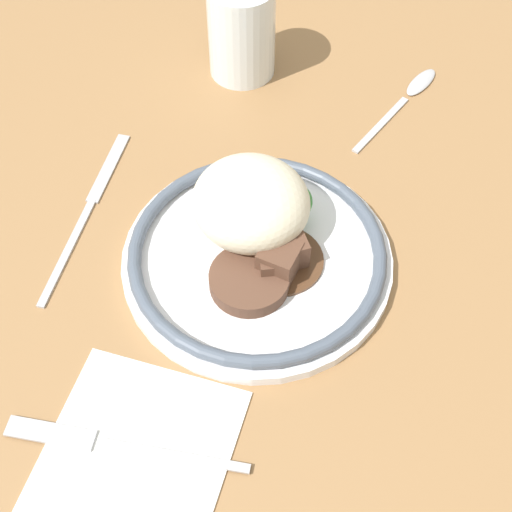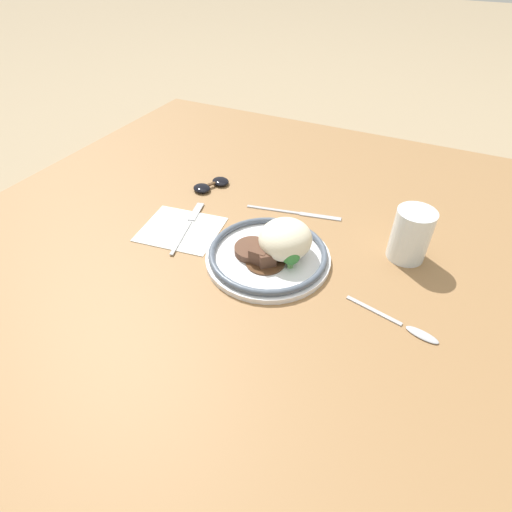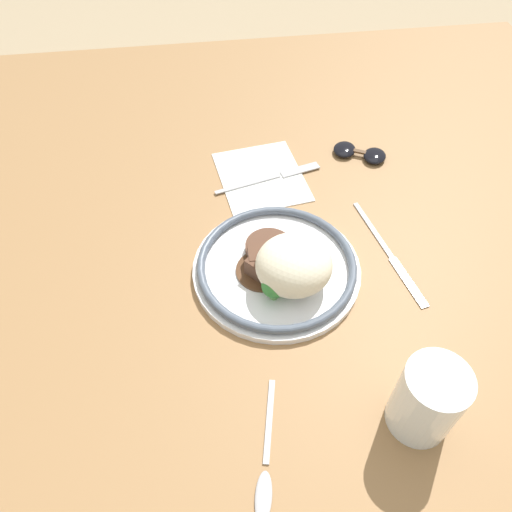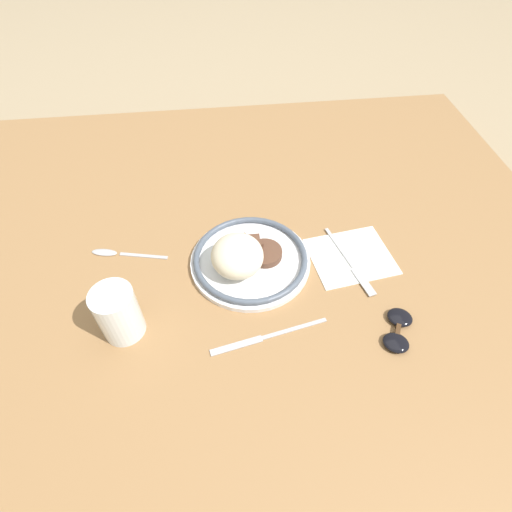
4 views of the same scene
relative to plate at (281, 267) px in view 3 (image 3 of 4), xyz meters
name	(u,v)px [view 3 (image 3 of 4)]	position (x,y,z in m)	size (l,w,h in m)	color
ground_plane	(297,303)	(0.01, 0.02, -0.07)	(8.00, 8.00, 0.00)	#998466
dining_table	(298,294)	(0.01, 0.02, -0.05)	(1.40, 1.28, 0.05)	olive
napkin	(261,177)	(-0.21, 0.00, -0.02)	(0.18, 0.16, 0.00)	white
plate	(281,267)	(0.00, 0.00, 0.00)	(0.24, 0.24, 0.08)	white
juice_glass	(426,402)	(0.22, 0.12, 0.02)	(0.07, 0.07, 0.10)	orange
fork	(278,176)	(-0.21, 0.03, -0.02)	(0.06, 0.18, 0.00)	#ADADB2
knife	(390,255)	(-0.02, 0.16, -0.02)	(0.21, 0.05, 0.00)	#ADADB2
spoon	(265,476)	(0.26, -0.06, -0.02)	(0.16, 0.05, 0.01)	#ADADB2
sunglasses	(359,153)	(-0.25, 0.18, -0.02)	(0.08, 0.10, 0.01)	black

